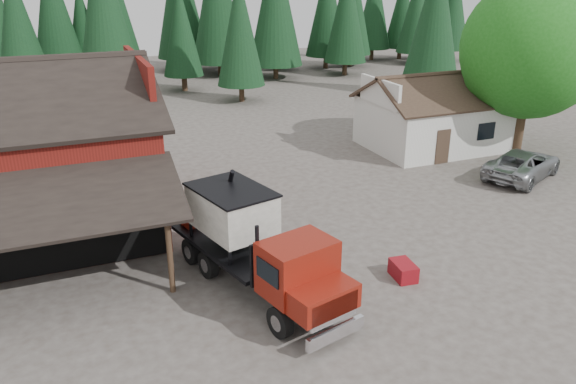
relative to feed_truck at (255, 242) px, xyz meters
name	(u,v)px	position (x,y,z in m)	size (l,w,h in m)	color
ground	(345,288)	(2.85, -1.25, -1.77)	(120.00, 120.00, 0.00)	#4C443B
red_barn	(0,169)	(-8.15, 8.65, 0.92)	(12.80, 13.63, 7.18)	maroon
farmhouse	(434,121)	(15.85, 11.75, -0.10)	(8.60, 6.42, 4.65)	silver
deciduous_tree	(531,54)	(19.86, 8.72, 4.14)	(8.00, 8.00, 10.20)	#382619
conifer_backdrop	(147,82)	(2.85, 40.75, -1.77)	(76.00, 16.00, 16.00)	black
near_pine_b	(240,29)	(8.85, 28.75, 4.12)	(3.96, 3.96, 10.40)	#382619
near_pine_c	(435,14)	(24.85, 24.75, 5.12)	(4.84, 4.84, 12.40)	#382619
near_pine_d	(104,10)	(-1.15, 32.75, 5.62)	(5.28, 5.28, 13.40)	#382619
feed_truck	(255,242)	(0.00, 0.00, 0.00)	(4.23, 8.68, 3.79)	black
silver_car	(523,164)	(16.85, 5.15, -1.01)	(2.53, 5.48, 1.52)	#9B9FA3
equip_box	(403,270)	(5.12, -1.40, -1.47)	(0.70, 1.10, 0.60)	maroon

